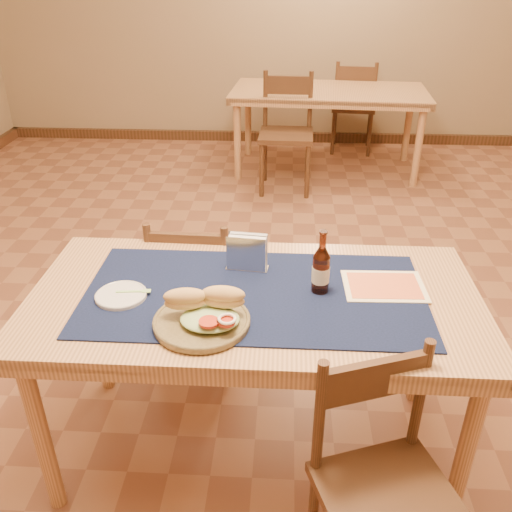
# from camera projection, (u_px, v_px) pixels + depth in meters

# --- Properties ---
(room) EXTENTS (6.04, 7.04, 2.84)m
(room) POSITION_uv_depth(u_px,v_px,m) (266.00, 63.00, 2.30)
(room) COLOR #8E5B3E
(room) RESTS_ON ground
(main_table) EXTENTS (1.60, 0.80, 0.75)m
(main_table) POSITION_uv_depth(u_px,v_px,m) (254.00, 313.00, 1.96)
(main_table) COLOR tan
(main_table) RESTS_ON ground
(placemat) EXTENTS (1.20, 0.60, 0.01)m
(placemat) POSITION_uv_depth(u_px,v_px,m) (254.00, 294.00, 1.92)
(placemat) COLOR #11183E
(placemat) RESTS_ON main_table
(baseboard) EXTENTS (6.00, 7.00, 0.10)m
(baseboard) POSITION_uv_depth(u_px,v_px,m) (263.00, 322.00, 2.96)
(baseboard) COLOR #4A2B1A
(baseboard) RESTS_ON ground
(back_table) EXTENTS (1.79, 0.98, 0.75)m
(back_table) POSITION_uv_depth(u_px,v_px,m) (329.00, 99.00, 4.90)
(back_table) COLOR tan
(back_table) RESTS_ON ground
(chair_main_far) EXTENTS (0.39, 0.39, 0.83)m
(chair_main_far) POSITION_uv_depth(u_px,v_px,m) (196.00, 290.00, 2.54)
(chair_main_far) COLOR #4A2B1A
(chair_main_far) RESTS_ON ground
(chair_main_near) EXTENTS (0.49, 0.49, 0.83)m
(chair_main_near) POSITION_uv_depth(u_px,v_px,m) (385.00, 487.00, 1.59)
(chair_main_near) COLOR #4A2B1A
(chair_main_near) RESTS_ON ground
(chair_back_near) EXTENTS (0.46, 0.46, 0.97)m
(chair_back_near) POSITION_uv_depth(u_px,v_px,m) (286.00, 131.00, 4.58)
(chair_back_near) COLOR #4A2B1A
(chair_back_near) RESTS_ON ground
(chair_back_far) EXTENTS (0.47, 0.47, 0.92)m
(chair_back_far) POSITION_uv_depth(u_px,v_px,m) (354.00, 105.00, 5.47)
(chair_back_far) COLOR #4A2B1A
(chair_back_far) RESTS_ON ground
(sandwich_plate) EXTENTS (0.32, 0.32, 0.12)m
(sandwich_plate) POSITION_uv_depth(u_px,v_px,m) (204.00, 315.00, 1.74)
(sandwich_plate) COLOR brown
(sandwich_plate) RESTS_ON placemat
(side_plate) EXTENTS (0.18, 0.18, 0.01)m
(side_plate) POSITION_uv_depth(u_px,v_px,m) (121.00, 295.00, 1.89)
(side_plate) COLOR silver
(side_plate) RESTS_ON placemat
(fork) EXTENTS (0.12, 0.03, 0.00)m
(fork) POSITION_uv_depth(u_px,v_px,m) (136.00, 291.00, 1.90)
(fork) COLOR #A1DD79
(fork) RESTS_ON side_plate
(beer_bottle) EXTENTS (0.06, 0.06, 0.24)m
(beer_bottle) POSITION_uv_depth(u_px,v_px,m) (321.00, 269.00, 1.89)
(beer_bottle) COLOR #4C1D0D
(beer_bottle) RESTS_ON placemat
(napkin_holder) EXTENTS (0.16, 0.07, 0.14)m
(napkin_holder) POSITION_uv_depth(u_px,v_px,m) (247.00, 253.00, 2.03)
(napkin_holder) COLOR silver
(napkin_holder) RESTS_ON placemat
(menu_card) EXTENTS (0.30, 0.22, 0.01)m
(menu_card) POSITION_uv_depth(u_px,v_px,m) (384.00, 286.00, 1.95)
(menu_card) COLOR #FFF0C0
(menu_card) RESTS_ON placemat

